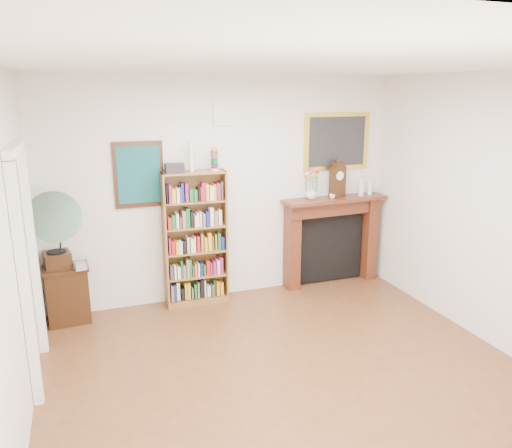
{
  "coord_description": "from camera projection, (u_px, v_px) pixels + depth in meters",
  "views": [
    {
      "loc": [
        -1.71,
        -3.44,
        2.61
      ],
      "look_at": [
        0.1,
        1.6,
        1.17
      ],
      "focal_mm": 35.0,
      "sensor_mm": 36.0,
      "label": 1
    }
  ],
  "objects": [
    {
      "name": "door_casing",
      "position": [
        27.0,
        248.0,
        4.41
      ],
      "size": [
        0.08,
        1.02,
        2.17
      ],
      "color": "white",
      "rests_on": "left_wall"
    },
    {
      "name": "cd_stack",
      "position": [
        80.0,
        266.0,
        5.56
      ],
      "size": [
        0.15,
        0.15,
        0.08
      ],
      "primitive_type": "cube",
      "rotation": [
        0.0,
        0.0,
        0.24
      ],
      "color": "#B1B0BD",
      "rests_on": "side_cabinet"
    },
    {
      "name": "fireplace",
      "position": [
        331.0,
        232.0,
        6.83
      ],
      "size": [
        1.46,
        0.42,
        1.22
      ],
      "rotation": [
        0.0,
        0.0,
        0.05
      ],
      "color": "#4B1F11",
      "rests_on": "floor"
    },
    {
      "name": "bookshelf",
      "position": [
        195.0,
        231.0,
        6.11
      ],
      "size": [
        0.78,
        0.3,
        1.93
      ],
      "rotation": [
        0.0,
        0.0,
        -0.04
      ],
      "color": "brown",
      "rests_on": "floor"
    },
    {
      "name": "small_picture",
      "position": [
        224.0,
        112.0,
        6.0
      ],
      "size": [
        0.26,
        0.04,
        0.3
      ],
      "color": "white",
      "rests_on": "back_wall"
    },
    {
      "name": "bottle_right",
      "position": [
        370.0,
        187.0,
        6.81
      ],
      "size": [
        0.06,
        0.06,
        0.2
      ],
      "primitive_type": "cylinder",
      "color": "silver",
      "rests_on": "fireplace"
    },
    {
      "name": "mantel_clock",
      "position": [
        338.0,
        180.0,
        6.63
      ],
      "size": [
        0.22,
        0.15,
        0.47
      ],
      "rotation": [
        0.0,
        0.0,
        0.22
      ],
      "color": "black",
      "rests_on": "fireplace"
    },
    {
      "name": "flower_vase",
      "position": [
        311.0,
        193.0,
        6.54
      ],
      "size": [
        0.18,
        0.18,
        0.16
      ],
      "primitive_type": "imported",
      "rotation": [
        0.0,
        0.0,
        -0.21
      ],
      "color": "silver",
      "rests_on": "fireplace"
    },
    {
      "name": "side_cabinet",
      "position": [
        68.0,
        294.0,
        5.73
      ],
      "size": [
        0.51,
        0.38,
        0.68
      ],
      "primitive_type": "cube",
      "rotation": [
        0.0,
        0.0,
        0.05
      ],
      "color": "black",
      "rests_on": "floor"
    },
    {
      "name": "room",
      "position": [
        312.0,
        246.0,
        4.0
      ],
      "size": [
        4.51,
        5.01,
        2.81
      ],
      "color": "#56311A",
      "rests_on": "ground"
    },
    {
      "name": "teal_poster",
      "position": [
        139.0,
        175.0,
        5.85
      ],
      "size": [
        0.58,
        0.04,
        0.78
      ],
      "color": "black",
      "rests_on": "back_wall"
    },
    {
      "name": "bottle_left",
      "position": [
        361.0,
        187.0,
        6.74
      ],
      "size": [
        0.07,
        0.07,
        0.24
      ],
      "primitive_type": "cylinder",
      "color": "silver",
      "rests_on": "fireplace"
    },
    {
      "name": "gilt_painting",
      "position": [
        337.0,
        141.0,
        6.61
      ],
      "size": [
        0.95,
        0.04,
        0.75
      ],
      "color": "gold",
      "rests_on": "back_wall"
    },
    {
      "name": "gramophone",
      "position": [
        53.0,
        226.0,
        5.37
      ],
      "size": [
        0.67,
        0.78,
        0.92
      ],
      "rotation": [
        0.0,
        0.0,
        0.18
      ],
      "color": "black",
      "rests_on": "side_cabinet"
    },
    {
      "name": "teacup",
      "position": [
        332.0,
        196.0,
        6.59
      ],
      "size": [
        0.1,
        0.1,
        0.06
      ],
      "primitive_type": "imported",
      "rotation": [
        0.0,
        0.0,
        -0.43
      ],
      "color": "silver",
      "rests_on": "fireplace"
    }
  ]
}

